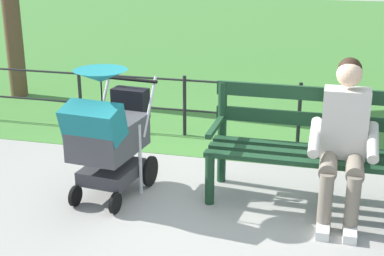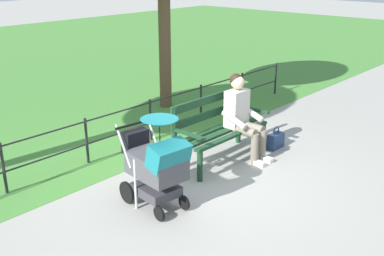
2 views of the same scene
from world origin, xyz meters
name	(u,v)px [view 1 (image 1 of 2)]	position (x,y,z in m)	size (l,w,h in m)	color
ground_plane	(213,194)	(0.00, 0.00, 0.00)	(60.00, 60.00, 0.00)	#9E9B93
grass_lawn	(293,35)	(0.00, -8.80, 0.00)	(40.00, 16.00, 0.01)	#478438
park_bench	(305,141)	(-0.77, -0.12, 0.53)	(1.61, 0.62, 0.96)	#193D23
person_on_bench	(344,136)	(-1.07, 0.11, 0.68)	(0.53, 0.74, 1.28)	slate
stroller	(108,132)	(0.85, 0.27, 0.59)	(0.59, 0.93, 1.15)	black
park_fence	(287,107)	(-0.50, -1.43, 0.43)	(8.97, 0.04, 0.70)	black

